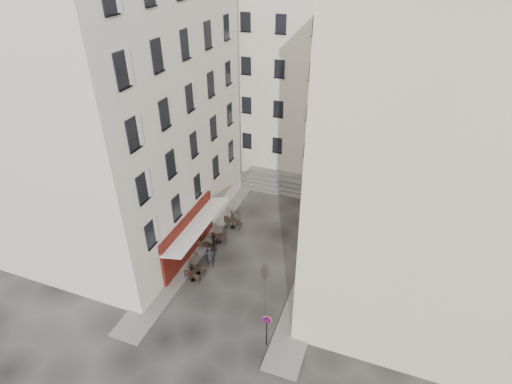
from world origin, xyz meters
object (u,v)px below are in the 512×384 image
at_px(bistro_table_a, 193,276).
at_px(pedestrian, 210,257).
at_px(no_parking_sign, 267,325).
at_px(bistro_table_b, 198,269).

xyz_separation_m(bistro_table_a, pedestrian, (0.49, 1.65, 0.46)).
relative_size(no_parking_sign, bistro_table_b, 2.07).
height_order(bistro_table_a, bistro_table_b, bistro_table_a).
height_order(no_parking_sign, bistro_table_b, no_parking_sign).
bearing_deg(no_parking_sign, pedestrian, 131.20).
bearing_deg(bistro_table_b, pedestrian, 64.01).
distance_m(no_parking_sign, bistro_table_b, 7.47).
height_order(bistro_table_b, pedestrian, pedestrian).
bearing_deg(pedestrian, bistro_table_a, 44.64).
bearing_deg(pedestrian, bistro_table_b, 35.25).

